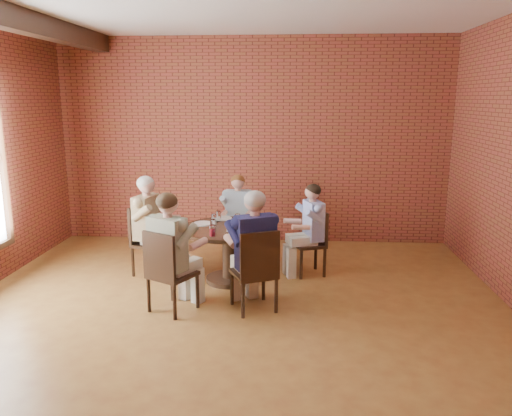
# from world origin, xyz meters

# --- Properties ---
(floor) EXTENTS (7.00, 7.00, 0.00)m
(floor) POSITION_xyz_m (0.00, 0.00, 0.00)
(floor) COLOR olive
(floor) RESTS_ON ground
(wall_back) EXTENTS (7.00, 0.00, 7.00)m
(wall_back) POSITION_xyz_m (0.00, 3.50, 1.70)
(wall_back) COLOR maroon
(wall_back) RESTS_ON ground
(wall_front) EXTENTS (7.00, 0.00, 7.00)m
(wall_front) POSITION_xyz_m (0.00, -3.50, 1.70)
(wall_front) COLOR maroon
(wall_front) RESTS_ON ground
(dining_table) EXTENTS (1.24, 1.24, 0.75)m
(dining_table) POSITION_xyz_m (-0.16, 1.46, 0.53)
(dining_table) COLOR black
(dining_table) RESTS_ON floor
(chair_a) EXTENTS (0.50, 0.50, 0.90)m
(chair_a) POSITION_xyz_m (0.99, 1.84, 0.49)
(chair_a) COLOR black
(chair_a) RESTS_ON floor
(diner_a) EXTENTS (0.73, 0.66, 1.27)m
(diner_a) POSITION_xyz_m (0.91, 1.82, 0.64)
(diner_a) COLOR #4355AE
(diner_a) RESTS_ON floor
(chair_b) EXTENTS (0.40, 0.40, 0.91)m
(chair_b) POSITION_xyz_m (-0.15, 2.59, 0.49)
(chair_b) COLOR black
(chair_b) RESTS_ON floor
(diner_b) EXTENTS (0.50, 0.61, 1.28)m
(diner_b) POSITION_xyz_m (-0.15, 2.51, 0.64)
(diner_b) COLOR #9CB6C7
(diner_b) RESTS_ON floor
(chair_c) EXTENTS (0.53, 0.53, 0.96)m
(chair_c) POSITION_xyz_m (-1.36, 1.72, 0.52)
(chair_c) COLOR black
(chair_c) RESTS_ON floor
(diner_c) EXTENTS (0.78, 0.68, 1.37)m
(diner_c) POSITION_xyz_m (-1.27, 1.70, 0.69)
(diner_c) COLOR brown
(diner_c) RESTS_ON floor
(chair_d) EXTENTS (0.62, 0.62, 0.97)m
(chair_d) POSITION_xyz_m (-0.74, 0.41, 0.52)
(chair_d) COLOR black
(chair_d) RESTS_ON floor
(diner_d) EXTENTS (0.83, 0.88, 1.39)m
(diner_d) POSITION_xyz_m (-0.69, 0.49, 0.70)
(diner_d) COLOR gray
(diner_d) RESTS_ON floor
(chair_e) EXTENTS (0.61, 0.61, 0.98)m
(chair_e) POSITION_xyz_m (0.28, 0.51, 0.53)
(chair_e) COLOR black
(chair_e) RESTS_ON floor
(diner_e) EXTENTS (0.81, 0.88, 1.41)m
(diner_e) POSITION_xyz_m (0.24, 0.59, 0.70)
(diner_e) COLOR #191A46
(diner_e) RESTS_ON floor
(plate_a) EXTENTS (0.26, 0.26, 0.01)m
(plate_a) POSITION_xyz_m (0.12, 1.74, 0.76)
(plate_a) COLOR white
(plate_a) RESTS_ON dining_table
(plate_b) EXTENTS (0.26, 0.26, 0.01)m
(plate_b) POSITION_xyz_m (-0.30, 1.92, 0.76)
(plate_b) COLOR white
(plate_b) RESTS_ON dining_table
(plate_c) EXTENTS (0.26, 0.26, 0.01)m
(plate_c) POSITION_xyz_m (-0.53, 1.61, 0.76)
(plate_c) COLOR white
(plate_c) RESTS_ON dining_table
(plate_d) EXTENTS (0.26, 0.26, 0.01)m
(plate_d) POSITION_xyz_m (0.01, 1.06, 0.76)
(plate_d) COLOR white
(plate_d) RESTS_ON dining_table
(glass_a) EXTENTS (0.07, 0.07, 0.14)m
(glass_a) POSITION_xyz_m (0.08, 1.53, 0.82)
(glass_a) COLOR white
(glass_a) RESTS_ON dining_table
(glass_b) EXTENTS (0.07, 0.07, 0.14)m
(glass_b) POSITION_xyz_m (-0.06, 1.64, 0.82)
(glass_b) COLOR white
(glass_b) RESTS_ON dining_table
(glass_c) EXTENTS (0.07, 0.07, 0.14)m
(glass_c) POSITION_xyz_m (-0.34, 1.78, 0.82)
(glass_c) COLOR white
(glass_c) RESTS_ON dining_table
(glass_d) EXTENTS (0.07, 0.07, 0.14)m
(glass_d) POSITION_xyz_m (-0.37, 1.60, 0.82)
(glass_d) COLOR white
(glass_d) RESTS_ON dining_table
(glass_e) EXTENTS (0.07, 0.07, 0.14)m
(glass_e) POSITION_xyz_m (-0.35, 1.32, 0.82)
(glass_e) COLOR white
(glass_e) RESTS_ON dining_table
(glass_f) EXTENTS (0.07, 0.07, 0.14)m
(glass_f) POSITION_xyz_m (-0.31, 1.02, 0.82)
(glass_f) COLOR white
(glass_f) RESTS_ON dining_table
(glass_g) EXTENTS (0.07, 0.07, 0.14)m
(glass_g) POSITION_xyz_m (-0.12, 1.25, 0.82)
(glass_g) COLOR white
(glass_g) RESTS_ON dining_table
(glass_h) EXTENTS (0.07, 0.07, 0.14)m
(glass_h) POSITION_xyz_m (0.12, 1.37, 0.82)
(glass_h) COLOR white
(glass_h) RESTS_ON dining_table
(smartphone) EXTENTS (0.12, 0.16, 0.01)m
(smartphone) POSITION_xyz_m (0.26, 1.15, 0.75)
(smartphone) COLOR black
(smartphone) RESTS_ON dining_table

